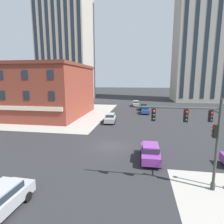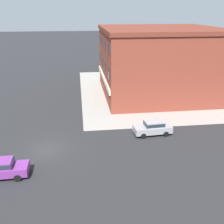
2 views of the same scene
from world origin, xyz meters
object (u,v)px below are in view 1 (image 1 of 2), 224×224
object	(u,v)px
car_main_mid	(110,118)
car_cross_westbound	(0,199)
car_main_southbound_far	(146,110)
car_main_northbound_far	(144,106)
traffic_signal_main	(201,131)
car_cross_eastbound	(136,103)
car_main_southbound_near	(150,152)

from	to	relation	value
car_main_mid	car_cross_westbound	bearing A→B (deg)	-95.82
car_main_southbound_far	car_cross_westbound	size ratio (longest dim) A/B	1.00
car_main_southbound_far	car_cross_westbound	xyz separation A→B (m)	(-9.09, -34.74, 0.00)
car_main_southbound_far	car_main_mid	world-z (taller)	same
car_main_northbound_far	car_main_mid	distance (m)	16.89
car_main_northbound_far	car_cross_westbound	xyz separation A→B (m)	(-8.73, -40.03, 0.00)
traffic_signal_main	car_main_southbound_far	xyz separation A→B (m)	(-3.25, 29.92, -3.37)
car_main_southbound_far	car_cross_westbound	bearing A→B (deg)	-104.67
car_main_southbound_far	car_cross_eastbound	bearing A→B (deg)	103.09
car_main_southbound_far	car_main_mid	bearing A→B (deg)	-122.45
car_main_northbound_far	car_main_southbound_near	world-z (taller)	same
car_main_northbound_far	car_cross_westbound	world-z (taller)	same
car_cross_eastbound	car_main_mid	size ratio (longest dim) A/B	1.00
car_main_northbound_far	car_main_southbound_far	size ratio (longest dim) A/B	0.99
traffic_signal_main	car_main_southbound_near	size ratio (longest dim) A/B	1.52
traffic_signal_main	car_cross_westbound	world-z (taller)	traffic_signal_main
car_main_southbound_near	car_cross_eastbound	distance (m)	37.35
car_main_northbound_far	car_main_southbound_near	size ratio (longest dim) A/B	1.00
traffic_signal_main	car_main_mid	xyz separation A→B (m)	(-9.86, 19.52, -3.37)
car_main_southbound_near	car_main_northbound_far	bearing A→B (deg)	90.75
car_cross_eastbound	car_cross_westbound	xyz separation A→B (m)	(-6.43, -46.19, 0.00)
traffic_signal_main	car_main_northbound_far	world-z (taller)	traffic_signal_main
car_cross_westbound	car_main_mid	xyz separation A→B (m)	(2.48, 24.34, 0.00)
traffic_signal_main	car_main_southbound_far	distance (m)	30.29
traffic_signal_main	car_main_mid	world-z (taller)	traffic_signal_main
traffic_signal_main	car_cross_eastbound	xyz separation A→B (m)	(-5.91, 41.37, -3.37)
car_main_northbound_far	car_main_southbound_near	xyz separation A→B (m)	(0.41, -31.10, 0.00)
traffic_signal_main	car_main_northbound_far	bearing A→B (deg)	95.86
car_cross_eastbound	car_main_northbound_far	bearing A→B (deg)	-69.57
car_main_northbound_far	car_cross_eastbound	size ratio (longest dim) A/B	0.98
car_main_mid	car_main_southbound_far	bearing A→B (deg)	57.55
car_main_northbound_far	car_main_mid	world-z (taller)	same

